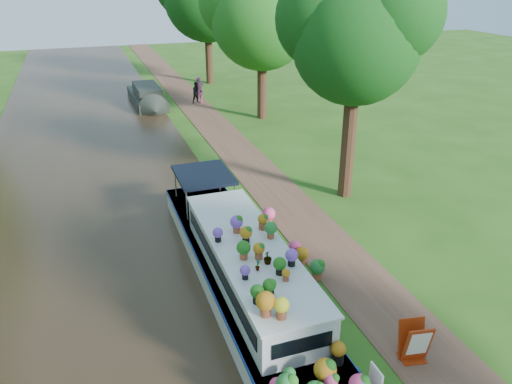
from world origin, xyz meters
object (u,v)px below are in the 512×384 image
Objects in this scene: sandwich_board at (415,343)px; pedestrian_pink at (199,90)px; pedestrian_dark at (197,93)px; plant_boat at (250,278)px; second_boat at (148,97)px.

pedestrian_pink is at bearing 97.85° from sandwich_board.
pedestrian_pink is 1.20× the size of pedestrian_dark.
pedestrian_dark is at bearing -141.76° from pedestrian_pink.
sandwich_board is at bearing -98.29° from pedestrian_dark.
plant_boat is 22.75m from pedestrian_dark.
plant_boat is at bearing -98.82° from pedestrian_pink.
second_boat is at bearing 157.77° from pedestrian_dark.
plant_boat is 9.16× the size of pedestrian_dark.
pedestrian_pink is at bearing -13.17° from second_boat.
pedestrian_pink reaches higher than sandwich_board.
pedestrian_dark reaches higher than second_boat.
sandwich_board is 25.86m from pedestrian_dark.
second_boat reaches higher than sandwich_board.
second_boat is 3.86× the size of pedestrian_pink.
sandwich_board is (2.99, -3.40, -0.35)m from plant_boat.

